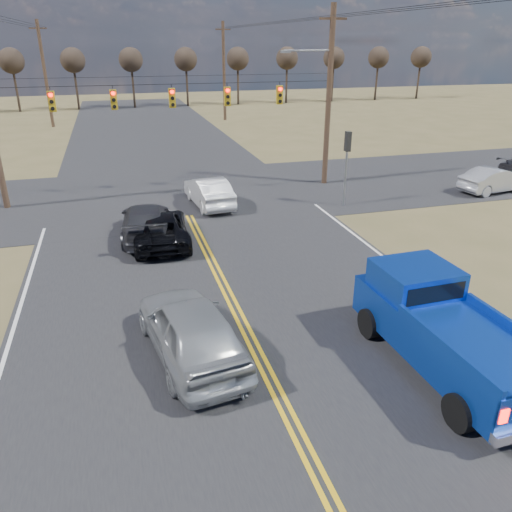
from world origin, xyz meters
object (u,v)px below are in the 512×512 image
object	(u,v)px
white_car_queue	(209,192)
cross_car_east_near	(494,180)
pickup_truck	(443,328)
silver_suv	(191,329)
black_suv	(160,228)
dgrey_car_queue	(146,221)

from	to	relation	value
white_car_queue	cross_car_east_near	bearing A→B (deg)	167.84
pickup_truck	silver_suv	world-z (taller)	pickup_truck
silver_suv	black_suv	size ratio (longest dim) A/B	1.05
pickup_truck	white_car_queue	world-z (taller)	pickup_truck
pickup_truck	black_suv	xyz separation A→B (m)	(-6.27, 11.02, -0.44)
dgrey_car_queue	cross_car_east_near	bearing A→B (deg)	-170.28
silver_suv	white_car_queue	xyz separation A→B (m)	(3.10, 13.56, -0.12)
white_car_queue	dgrey_car_queue	size ratio (longest dim) A/B	0.89
white_car_queue	cross_car_east_near	distance (m)	16.48
dgrey_car_queue	silver_suv	bearing A→B (deg)	97.03
pickup_truck	black_suv	bearing A→B (deg)	117.86
silver_suv	black_suv	world-z (taller)	silver_suv
pickup_truck	white_car_queue	distance (m)	16.09
black_suv	white_car_queue	xyz separation A→B (m)	(3.02, 4.73, 0.07)
dgrey_car_queue	pickup_truck	bearing A→B (deg)	124.06
black_suv	cross_car_east_near	xyz separation A→B (m)	(19.39, 2.78, 0.03)
pickup_truck	dgrey_car_queue	bearing A→B (deg)	118.03
pickup_truck	dgrey_car_queue	size ratio (longest dim) A/B	1.21
silver_suv	white_car_queue	world-z (taller)	silver_suv
dgrey_car_queue	cross_car_east_near	world-z (taller)	dgrey_car_queue
silver_suv	cross_car_east_near	size ratio (longest dim) A/B	1.19
pickup_truck	black_suv	world-z (taller)	pickup_truck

